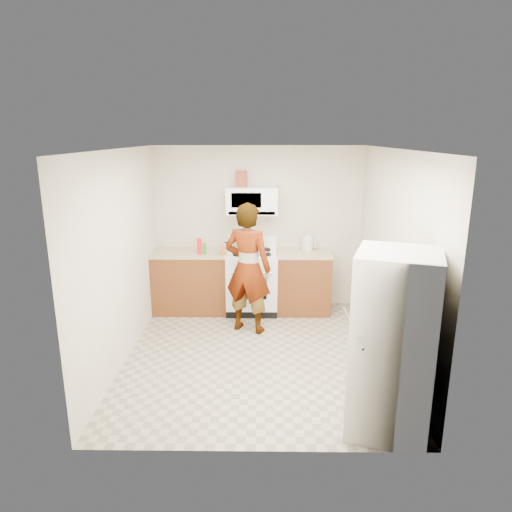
{
  "coord_description": "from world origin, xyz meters",
  "views": [
    {
      "loc": [
        0.05,
        -5.18,
        2.66
      ],
      "look_at": [
        -0.03,
        0.55,
        1.13
      ],
      "focal_mm": 32.0,
      "sensor_mm": 36.0,
      "label": 1
    }
  ],
  "objects_px": {
    "fridge": "(393,344)",
    "microwave": "(252,201)",
    "kettle": "(308,243)",
    "person": "(248,268)",
    "saucepan": "(241,245)",
    "gas_range": "(252,281)"
  },
  "relations": [
    {
      "from": "microwave",
      "to": "kettle",
      "type": "xyz_separation_m",
      "value": [
        0.85,
        0.05,
        -0.66
      ]
    },
    {
      "from": "person",
      "to": "saucepan",
      "type": "height_order",
      "value": "person"
    },
    {
      "from": "fridge",
      "to": "gas_range",
      "type": "bearing_deg",
      "value": 132.86
    },
    {
      "from": "saucepan",
      "to": "person",
      "type": "bearing_deg",
      "value": -81.59
    },
    {
      "from": "gas_range",
      "to": "kettle",
      "type": "distance_m",
      "value": 1.03
    },
    {
      "from": "gas_range",
      "to": "fridge",
      "type": "bearing_deg",
      "value": -65.71
    },
    {
      "from": "microwave",
      "to": "saucepan",
      "type": "height_order",
      "value": "microwave"
    },
    {
      "from": "microwave",
      "to": "person",
      "type": "relative_size",
      "value": 0.42
    },
    {
      "from": "microwave",
      "to": "fridge",
      "type": "xyz_separation_m",
      "value": [
        1.32,
        -3.05,
        -0.85
      ]
    },
    {
      "from": "microwave",
      "to": "saucepan",
      "type": "relative_size",
      "value": 3.18
    },
    {
      "from": "kettle",
      "to": "person",
      "type": "bearing_deg",
      "value": -153.02
    },
    {
      "from": "saucepan",
      "to": "gas_range",
      "type": "bearing_deg",
      "value": -31.68
    },
    {
      "from": "person",
      "to": "microwave",
      "type": "bearing_deg",
      "value": -71.26
    },
    {
      "from": "person",
      "to": "kettle",
      "type": "height_order",
      "value": "person"
    },
    {
      "from": "microwave",
      "to": "kettle",
      "type": "bearing_deg",
      "value": 3.04
    },
    {
      "from": "fridge",
      "to": "kettle",
      "type": "bearing_deg",
      "value": 117.1
    },
    {
      "from": "fridge",
      "to": "kettle",
      "type": "distance_m",
      "value": 3.14
    },
    {
      "from": "microwave",
      "to": "saucepan",
      "type": "xyz_separation_m",
      "value": [
        -0.16,
        -0.03,
        -0.68
      ]
    },
    {
      "from": "fridge",
      "to": "microwave",
      "type": "bearing_deg",
      "value": 131.95
    },
    {
      "from": "person",
      "to": "saucepan",
      "type": "bearing_deg",
      "value": -60.24
    },
    {
      "from": "gas_range",
      "to": "kettle",
      "type": "bearing_deg",
      "value": 11.45
    },
    {
      "from": "gas_range",
      "to": "microwave",
      "type": "bearing_deg",
      "value": 90.0
    }
  ]
}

